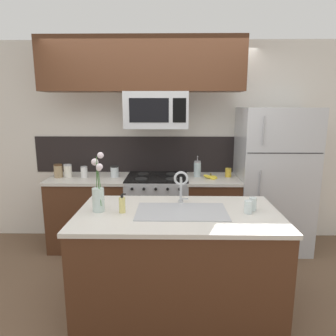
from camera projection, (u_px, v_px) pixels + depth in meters
The scene contains 23 objects.
ground_plane at pixel (153, 285), 3.04m from camera, with size 10.00×10.00×0.00m, color brown.
rear_partition at pixel (181, 143), 4.03m from camera, with size 5.20×0.10×2.60m, color silver.
splash_band at pixel (158, 154), 4.01m from camera, with size 3.30×0.01×0.48m, color black.
back_counter_left at pixel (91, 211), 3.85m from camera, with size 0.99×0.65×0.91m.
back_counter_right at pixel (212, 212), 3.82m from camera, with size 0.66×0.65×0.91m.
stove_range at pixel (157, 211), 3.83m from camera, with size 0.76×0.64×0.93m.
microwave at pixel (157, 110), 3.56m from camera, with size 0.74×0.40×0.42m.
upper_cabinet_band at pixel (142, 65), 3.43m from camera, with size 2.34×0.34×0.60m, color #4C2B19.
refrigerator at pixel (272, 179), 3.74m from camera, with size 0.87×0.74×1.77m.
storage_jar_tall at pixel (58, 171), 3.74m from camera, with size 0.11×0.11×0.17m.
storage_jar_medium at pixel (68, 171), 3.74m from camera, with size 0.10×0.10×0.16m.
storage_jar_short at pixel (84, 172), 3.74m from camera, with size 0.08×0.08×0.14m.
storage_jar_squat at pixel (115, 171), 3.76m from camera, with size 0.10×0.10×0.14m.
banana_bunch at pixel (211, 177), 3.67m from camera, with size 0.19×0.16×0.08m.
french_press at pixel (197, 169), 3.77m from camera, with size 0.09×0.09×0.27m.
coffee_tin at pixel (228, 173), 3.77m from camera, with size 0.08×0.08×0.11m, color gold.
island_counter at pixel (178, 261), 2.61m from camera, with size 1.70×0.92×0.91m.
kitchen_sink at pixel (181, 220), 2.53m from camera, with size 0.76×0.44×0.16m.
sink_faucet at pixel (181, 183), 2.69m from camera, with size 0.14×0.14×0.31m.
dish_soap_bottle at pixel (122, 205), 2.49m from camera, with size 0.06×0.05×0.16m.
drinking_glass at pixel (248, 207), 2.47m from camera, with size 0.07×0.07×0.11m.
spare_glass at pixel (253, 204), 2.54m from camera, with size 0.06×0.06×0.11m.
flower_vase at pixel (98, 194), 2.51m from camera, with size 0.11×0.15×0.50m.
Camera 1 is at (0.19, -2.74, 1.78)m, focal length 32.00 mm.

